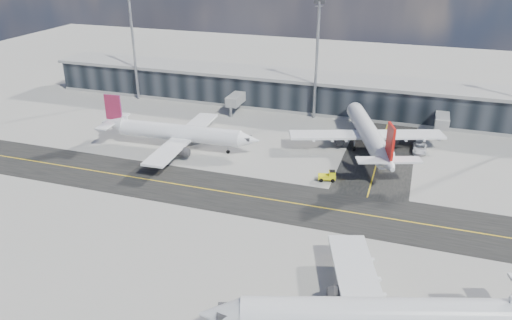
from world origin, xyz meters
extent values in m
plane|color=gray|center=(0.00, 0.00, 0.00)|extent=(300.00, 300.00, 0.00)
cube|color=black|center=(0.00, 4.00, 0.01)|extent=(180.00, 14.00, 0.02)
cube|color=black|center=(18.00, 35.00, 0.01)|extent=(14.00, 50.00, 0.02)
cube|color=yellow|center=(0.00, 4.00, 0.03)|extent=(180.00, 0.25, 0.01)
cube|color=yellow|center=(18.00, 35.00, 0.03)|extent=(0.25, 50.00, 0.01)
cube|color=black|center=(0.00, 55.00, 4.00)|extent=(150.00, 12.00, 8.00)
cube|color=gray|center=(0.00, 55.00, 8.40)|extent=(152.00, 13.00, 0.80)
cube|color=gray|center=(0.00, 55.00, 0.40)|extent=(150.00, 12.20, 0.80)
cube|color=gray|center=(-20.00, 47.00, 3.50)|extent=(3.00, 10.00, 2.40)
cylinder|color=gray|center=(-20.00, 42.00, 1.20)|extent=(0.60, 0.60, 2.40)
cube|color=gray|center=(30.00, 47.00, 3.50)|extent=(3.00, 10.00, 2.40)
cylinder|color=gray|center=(30.00, 42.00, 1.20)|extent=(0.60, 0.60, 2.40)
cylinder|color=gray|center=(-50.00, 48.00, 14.00)|extent=(0.70, 0.70, 28.00)
cylinder|color=gray|center=(0.00, 48.00, 14.00)|extent=(0.70, 0.70, 28.00)
cube|color=#2D2D30|center=(0.00, 48.00, 28.20)|extent=(2.50, 0.50, 1.40)
cylinder|color=white|center=(-22.85, 19.57, 3.59)|extent=(27.04, 5.02, 3.59)
cone|color=white|center=(-7.64, 20.38, 3.59)|extent=(4.67, 3.82, 3.59)
cone|color=white|center=(-38.52, 18.73, 4.12)|extent=(5.56, 3.87, 3.59)
cube|color=white|center=(-21.96, 19.61, 2.69)|extent=(6.10, 30.67, 0.45)
cylinder|color=#2D2D30|center=(-21.35, 25.03, 1.70)|extent=(3.87, 2.26, 2.06)
cylinder|color=#2D2D30|center=(-20.78, 14.29, 1.70)|extent=(3.87, 2.26, 2.06)
cube|color=silver|center=(-21.35, 25.03, 2.42)|extent=(1.81, 0.45, 0.72)
cube|color=silver|center=(-20.78, 14.29, 2.42)|extent=(1.81, 0.45, 0.72)
cube|color=#731A4A|center=(-38.07, 18.75, 7.89)|extent=(3.78, 0.60, 5.56)
cube|color=white|center=(-38.52, 18.73, 4.66)|extent=(3.08, 10.87, 0.31)
cube|color=#2D2D30|center=(-8.09, 20.36, 3.94)|extent=(1.90, 2.06, 0.63)
cylinder|color=gray|center=(-12.11, 20.14, 1.08)|extent=(0.23, 0.23, 1.79)
cylinder|color=black|center=(-12.11, 20.14, 0.40)|extent=(0.82, 0.36, 0.81)
cylinder|color=black|center=(-23.89, 22.20, 0.49)|extent=(1.01, 0.50, 0.99)
cylinder|color=black|center=(-23.60, 16.83, 0.49)|extent=(1.01, 0.50, 0.99)
cylinder|color=white|center=(15.08, 31.94, 3.86)|extent=(13.19, 28.62, 3.86)
cone|color=white|center=(9.67, 47.43, 3.86)|extent=(5.24, 5.83, 3.86)
cone|color=white|center=(20.65, 15.99, 4.44)|extent=(5.56, 6.74, 3.86)
cube|color=white|center=(14.77, 32.85, 2.90)|extent=(32.58, 15.38, 0.48)
cylinder|color=#2D2D30|center=(8.98, 31.85, 1.83)|extent=(3.43, 4.56, 2.22)
cylinder|color=#2D2D30|center=(19.92, 35.67, 1.83)|extent=(3.43, 4.56, 2.22)
cube|color=silver|center=(8.98, 31.85, 2.61)|extent=(1.00, 1.95, 0.77)
cube|color=silver|center=(19.92, 35.67, 2.61)|extent=(1.00, 1.95, 0.77)
cube|color=red|center=(20.49, 16.44, 8.50)|extent=(1.75, 3.97, 5.99)
cube|color=white|center=(20.65, 15.99, 5.02)|extent=(11.83, 6.37, 0.34)
cube|color=#2D2D30|center=(9.83, 46.98, 4.25)|extent=(2.64, 2.52, 0.68)
cylinder|color=gray|center=(11.26, 42.87, 1.16)|extent=(0.30, 0.30, 1.93)
cylinder|color=black|center=(11.26, 42.87, 0.43)|extent=(0.61, 0.93, 0.87)
cylinder|color=black|center=(12.67, 30.07, 0.53)|extent=(0.81, 1.16, 1.06)
cylinder|color=black|center=(18.14, 31.98, 0.53)|extent=(0.81, 1.16, 1.06)
cylinder|color=silver|center=(23.23, -24.30, 4.04)|extent=(30.09, 13.08, 4.04)
cone|color=silver|center=(6.88, -29.53, 4.04)|extent=(6.04, 5.39, 4.04)
cylinder|color=#2D2D30|center=(19.46, -19.14, 1.92)|extent=(4.75, 3.51, 2.32)
cube|color=silver|center=(19.46, -19.14, 2.73)|extent=(2.05, 1.00, 0.81)
cube|color=#2D2D30|center=(7.36, -29.38, 4.44)|extent=(2.60, 2.73, 0.71)
cube|color=#F3EC0C|center=(9.96, 14.30, 0.79)|extent=(3.45, 2.24, 0.74)
cube|color=#F3EC0C|center=(10.88, 14.54, 1.48)|extent=(1.48, 1.63, 0.95)
cube|color=black|center=(10.88, 14.54, 1.85)|extent=(1.36, 1.55, 0.26)
cylinder|color=black|center=(10.81, 15.23, 0.37)|extent=(0.78, 0.44, 0.74)
cylinder|color=black|center=(11.16, 13.90, 0.37)|extent=(0.78, 0.44, 0.74)
cylinder|color=black|center=(8.76, 14.70, 0.37)|extent=(0.78, 0.44, 0.74)
cylinder|color=black|center=(9.11, 13.36, 0.37)|extent=(0.78, 0.44, 0.74)
imported|color=white|center=(25.87, 33.94, 0.82)|extent=(2.80, 5.93, 1.64)
camera|label=1|loc=(24.02, -68.78, 41.91)|focal=35.00mm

